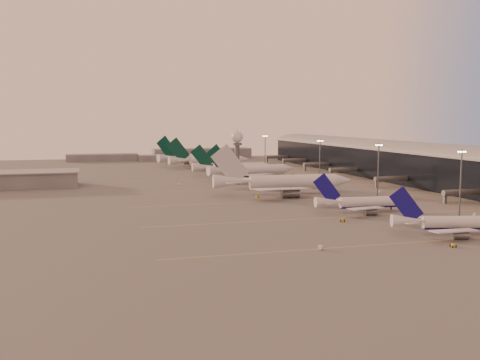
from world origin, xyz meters
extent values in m
plane|color=#585555|center=(0.00, 0.00, 0.00)|extent=(700.00, 700.00, 0.00)
cube|color=#E0D64F|center=(30.00, -35.00, 0.01)|extent=(180.00, 0.25, 0.02)
cube|color=#E0D64F|center=(30.00, 10.00, 0.01)|extent=(180.00, 0.25, 0.02)
cube|color=#E0D64F|center=(30.00, 55.00, 0.01)|extent=(180.00, 0.25, 0.02)
cube|color=#E0D64F|center=(30.00, 100.00, 0.01)|extent=(180.00, 0.25, 0.02)
cube|color=#E0D64F|center=(30.00, 150.00, 0.01)|extent=(180.00, 0.25, 0.02)
cube|color=black|center=(108.00, 110.00, 9.00)|extent=(36.00, 360.00, 18.00)
cylinder|color=gray|center=(108.00, 110.00, 18.00)|extent=(10.08, 360.00, 10.08)
cube|color=gray|center=(108.00, 110.00, 18.20)|extent=(40.00, 362.00, 0.80)
cylinder|color=#4F5256|center=(82.00, 28.00, 4.50)|extent=(22.00, 2.80, 2.80)
cube|color=#4F5256|center=(72.00, 28.00, 2.20)|extent=(1.20, 1.20, 4.40)
cylinder|color=#4F5256|center=(82.00, 86.00, 4.50)|extent=(22.00, 2.80, 2.80)
cube|color=#4F5256|center=(72.00, 86.00, 2.20)|extent=(1.20, 1.20, 4.40)
cylinder|color=#4F5256|center=(82.00, 142.00, 4.50)|extent=(22.00, 2.80, 2.80)
cube|color=#4F5256|center=(72.00, 142.00, 2.20)|extent=(1.20, 1.20, 4.40)
cylinder|color=#4F5256|center=(82.00, 184.00, 4.50)|extent=(22.00, 2.80, 2.80)
cube|color=#4F5256|center=(72.00, 184.00, 2.20)|extent=(1.20, 1.20, 4.40)
cylinder|color=#4F5256|center=(82.00, 226.00, 4.50)|extent=(22.00, 2.80, 2.80)
cube|color=#4F5256|center=(72.00, 226.00, 2.20)|extent=(1.20, 1.20, 4.40)
cylinder|color=#4F5256|center=(82.00, 266.00, 4.50)|extent=(22.00, 2.80, 2.80)
cube|color=#4F5256|center=(72.00, 266.00, 2.20)|extent=(1.20, 1.20, 4.40)
cylinder|color=#4F5256|center=(5.00, 120.00, 11.00)|extent=(2.60, 2.60, 22.00)
cylinder|color=#4F5256|center=(5.00, 120.00, 22.50)|extent=(5.20, 5.20, 1.20)
sphere|color=silver|center=(5.00, 120.00, 26.40)|extent=(6.40, 6.40, 6.40)
cylinder|color=#4F5256|center=(5.00, 120.00, 30.10)|extent=(0.16, 0.16, 2.00)
cylinder|color=#4F5256|center=(58.00, 0.00, 12.50)|extent=(0.56, 0.56, 25.00)
cube|color=#4F5256|center=(58.00, 0.00, 24.50)|extent=(3.60, 0.25, 0.25)
sphere|color=#FFEABF|center=(56.50, 0.00, 24.10)|extent=(0.56, 0.56, 0.56)
sphere|color=#FFEABF|center=(57.50, 0.00, 24.10)|extent=(0.56, 0.56, 0.56)
sphere|color=#FFEABF|center=(58.50, 0.00, 24.10)|extent=(0.56, 0.56, 0.56)
sphere|color=#FFEABF|center=(59.50, 0.00, 24.10)|extent=(0.56, 0.56, 0.56)
cylinder|color=#4F5256|center=(55.00, 55.00, 12.50)|extent=(0.56, 0.56, 25.00)
cube|color=#4F5256|center=(55.00, 55.00, 24.50)|extent=(3.60, 0.25, 0.25)
sphere|color=#FFEABF|center=(53.50, 55.00, 24.10)|extent=(0.56, 0.56, 0.56)
sphere|color=#FFEABF|center=(54.50, 55.00, 24.10)|extent=(0.56, 0.56, 0.56)
sphere|color=#FFEABF|center=(55.50, 55.00, 24.10)|extent=(0.56, 0.56, 0.56)
sphere|color=#FFEABF|center=(56.50, 55.00, 24.10)|extent=(0.56, 0.56, 0.56)
cylinder|color=#4F5256|center=(50.00, 110.00, 12.50)|extent=(0.56, 0.56, 25.00)
cube|color=#4F5256|center=(50.00, 110.00, 24.50)|extent=(3.60, 0.25, 0.25)
sphere|color=#FFEABF|center=(48.50, 110.00, 24.10)|extent=(0.56, 0.56, 0.56)
sphere|color=#FFEABF|center=(49.50, 110.00, 24.10)|extent=(0.56, 0.56, 0.56)
sphere|color=#FFEABF|center=(50.50, 110.00, 24.10)|extent=(0.56, 0.56, 0.56)
sphere|color=#FFEABF|center=(51.50, 110.00, 24.10)|extent=(0.56, 0.56, 0.56)
cylinder|color=#4F5256|center=(48.00, 200.00, 12.50)|extent=(0.56, 0.56, 25.00)
cube|color=#4F5256|center=(48.00, 200.00, 24.50)|extent=(3.60, 0.25, 0.25)
sphere|color=#FFEABF|center=(46.50, 200.00, 24.10)|extent=(0.56, 0.56, 0.56)
sphere|color=#FFEABF|center=(47.50, 200.00, 24.10)|extent=(0.56, 0.56, 0.56)
sphere|color=#FFEABF|center=(48.50, 200.00, 24.10)|extent=(0.56, 0.56, 0.56)
sphere|color=#FFEABF|center=(49.50, 200.00, 24.10)|extent=(0.56, 0.56, 0.56)
cube|color=slate|center=(-60.00, 320.00, 3.00)|extent=(60.00, 18.00, 6.00)
cube|color=slate|center=(30.00, 330.00, 4.50)|extent=(90.00, 20.00, 9.00)
cube|color=slate|center=(-10.00, 310.00, 2.50)|extent=(40.00, 15.00, 5.00)
cylinder|color=silver|center=(36.40, -28.89, 3.29)|extent=(23.92, 10.37, 4.04)
cylinder|color=navy|center=(36.40, -28.89, 2.39)|extent=(23.16, 9.15, 2.91)
cone|color=silver|center=(20.20, -24.29, 3.80)|extent=(10.67, 6.60, 4.04)
cube|color=silver|center=(28.08, -36.86, 2.59)|extent=(17.61, 7.50, 1.27)
cylinder|color=slate|center=(31.50, -35.39, 0.74)|extent=(5.13, 3.78, 2.63)
cube|color=slate|center=(31.50, -35.39, 1.88)|extent=(0.38, 0.34, 1.62)
cube|color=silver|center=(33.51, -17.74, 2.59)|extent=(15.13, 14.76, 1.27)
cylinder|color=slate|center=(35.65, -20.79, 0.74)|extent=(5.13, 3.78, 2.63)
cube|color=slate|center=(35.65, -20.79, 1.88)|extent=(0.38, 0.34, 1.62)
cube|color=navy|center=(19.73, -24.16, 8.79)|extent=(10.76, 3.39, 12.04)
cube|color=silver|center=(18.98, -28.72, 3.90)|extent=(4.82, 2.50, 0.27)
cube|color=silver|center=(21.49, -19.89, 3.90)|extent=(4.57, 4.35, 0.27)
cylinder|color=black|center=(35.20, -26.12, 0.58)|extent=(1.27, 0.83, 1.17)
cylinder|color=black|center=(33.92, -30.62, 0.58)|extent=(1.27, 0.83, 1.17)
cylinder|color=silver|center=(30.08, 17.63, 3.36)|extent=(24.45, 6.04, 4.12)
cylinder|color=navy|center=(30.08, 17.63, 2.43)|extent=(23.87, 4.85, 2.97)
cone|color=silver|center=(44.48, 16.48, 3.36)|extent=(5.00, 4.48, 4.12)
cone|color=silver|center=(12.97, 19.00, 3.88)|extent=(10.44, 4.92, 4.12)
cube|color=silver|center=(23.35, 8.00, 2.64)|extent=(17.67, 10.68, 1.30)
cylinder|color=slate|center=(26.48, 10.15, 0.76)|extent=(4.88, 3.04, 2.68)
cube|color=slate|center=(26.48, 10.15, 1.92)|extent=(0.35, 0.30, 1.65)
cube|color=silver|center=(24.97, 28.21, 2.64)|extent=(16.93, 12.84, 1.30)
cylinder|color=slate|center=(27.72, 25.59, 0.76)|extent=(4.88, 3.04, 2.68)
cube|color=slate|center=(27.72, 25.59, 1.92)|extent=(0.35, 0.30, 1.65)
cube|color=navy|center=(12.46, 19.04, 8.97)|extent=(11.30, 1.28, 12.28)
cube|color=silver|center=(12.63, 14.33, 3.98)|extent=(5.00, 3.35, 0.27)
cube|color=silver|center=(13.38, 23.67, 3.98)|extent=(4.93, 3.89, 0.27)
cylinder|color=black|center=(39.25, 16.90, 0.54)|extent=(0.54, 0.54, 1.08)
cylinder|color=black|center=(28.33, 20.17, 0.60)|extent=(1.23, 0.64, 1.19)
cylinder|color=black|center=(27.95, 15.41, 0.60)|extent=(1.23, 0.64, 1.19)
cylinder|color=silver|center=(20.64, 75.58, 4.61)|extent=(42.95, 10.06, 6.65)
cylinder|color=silver|center=(20.64, 75.58, 3.12)|extent=(41.95, 8.13, 4.79)
cone|color=silver|center=(45.95, 73.53, 4.61)|extent=(8.75, 7.29, 6.65)
cone|color=silver|center=(-9.46, 78.01, 5.44)|extent=(18.32, 8.07, 6.65)
cube|color=silver|center=(8.86, 58.78, 3.45)|extent=(30.84, 18.61, 1.97)
cylinder|color=slate|center=(14.33, 62.53, 0.75)|extent=(8.56, 4.97, 4.32)
cube|color=slate|center=(14.33, 62.53, 2.28)|extent=(0.34, 0.29, 2.66)
cube|color=silver|center=(11.72, 94.05, 3.45)|extent=(29.54, 22.43, 1.97)
cylinder|color=slate|center=(16.51, 89.47, 0.75)|extent=(8.56, 4.97, 4.32)
cube|color=slate|center=(16.51, 89.47, 2.28)|extent=(0.34, 0.29, 2.66)
cube|color=#B8BBC1|center=(-10.35, 78.09, 13.30)|extent=(18.40, 1.86, 19.73)
cube|color=silver|center=(-10.48, 69.83, 5.61)|extent=(8.80, 5.88, 0.27)
cube|color=silver|center=(-9.16, 86.25, 5.61)|extent=(8.66, 6.85, 0.27)
cylinder|color=black|center=(36.75, 74.27, 0.54)|extent=(0.54, 0.54, 1.07)
cylinder|color=black|center=(17.41, 78.21, 0.59)|extent=(1.22, 0.63, 1.18)
cylinder|color=black|center=(17.02, 73.50, 0.59)|extent=(1.22, 0.63, 1.18)
cylinder|color=silver|center=(25.47, 145.95, 4.15)|extent=(36.77, 13.48, 5.86)
cylinder|color=silver|center=(25.47, 145.95, 2.83)|extent=(35.71, 11.72, 4.22)
cone|color=silver|center=(46.67, 150.57, 4.15)|extent=(8.13, 7.23, 5.86)
cone|color=silver|center=(0.26, 140.45, 4.88)|extent=(16.15, 8.98, 5.86)
cube|color=silver|center=(19.97, 129.10, 3.12)|extent=(24.09, 21.74, 1.74)
cylinder|color=slate|center=(23.55, 133.58, 0.71)|extent=(7.69, 5.22, 3.81)
cube|color=slate|center=(23.55, 133.58, 2.09)|extent=(0.35, 0.31, 2.35)
cube|color=silver|center=(13.46, 158.98, 3.12)|extent=(27.07, 13.03, 1.74)
cylinder|color=slate|center=(18.57, 156.40, 0.71)|extent=(7.69, 5.22, 3.81)
cube|color=slate|center=(18.57, 156.40, 2.09)|extent=(0.35, 0.31, 2.35)
cube|color=#073327|center=(-0.49, 140.29, 11.88)|extent=(15.84, 3.78, 17.35)
cube|color=silver|center=(1.51, 133.52, 5.02)|extent=(7.16, 6.43, 0.25)
cube|color=silver|center=(-1.49, 147.27, 5.02)|extent=(7.46, 4.23, 0.25)
cylinder|color=black|center=(38.96, 148.89, 0.51)|extent=(0.51, 0.51, 1.01)
cylinder|color=black|center=(22.13, 147.50, 0.56)|extent=(1.19, 0.73, 1.11)
cylinder|color=black|center=(23.08, 143.15, 0.56)|extent=(1.19, 0.73, 1.11)
cylinder|color=silver|center=(20.90, 172.32, 3.84)|extent=(33.67, 5.58, 5.43)
cylinder|color=silver|center=(20.90, 172.32, 2.62)|extent=(32.99, 4.06, 3.91)
cone|color=silver|center=(40.97, 172.41, 3.84)|extent=(6.54, 5.46, 5.43)
cone|color=silver|center=(-2.98, 172.21, 4.51)|extent=(14.13, 5.49, 5.43)
cube|color=silver|center=(12.67, 158.13, 2.89)|extent=(24.20, 16.55, 1.61)
cylinder|color=slate|center=(16.77, 161.49, 0.65)|extent=(6.53, 3.56, 3.53)
cube|color=slate|center=(16.77, 161.49, 1.94)|extent=(0.28, 0.24, 2.17)
cube|color=silver|center=(12.54, 186.43, 2.89)|extent=(24.25, 16.38, 1.61)
cylinder|color=slate|center=(16.67, 183.10, 0.65)|extent=(6.53, 3.56, 3.53)
cube|color=slate|center=(16.67, 183.10, 1.94)|extent=(0.28, 0.24, 2.17)
cube|color=#073327|center=(-3.69, 172.20, 10.99)|extent=(14.93, 0.40, 16.06)
cube|color=silver|center=(-3.19, 165.69, 4.65)|extent=(6.92, 5.07, 0.23)
cube|color=silver|center=(-3.25, 178.72, 4.65)|extent=(6.93, 5.03, 0.23)
cylinder|color=black|center=(33.68, 172.38, 0.47)|extent=(0.47, 0.47, 0.94)
cylinder|color=black|center=(18.17, 174.36, 0.51)|extent=(1.03, 0.47, 1.03)
cylinder|color=black|center=(18.19, 170.25, 0.51)|extent=(1.03, 0.47, 1.03)
cylinder|color=silver|center=(17.88, 227.31, 4.39)|extent=(39.01, 11.55, 6.21)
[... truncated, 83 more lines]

